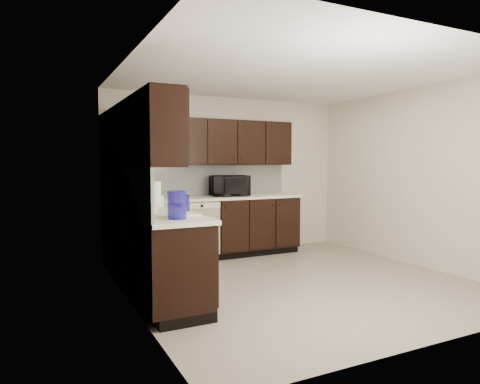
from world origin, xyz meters
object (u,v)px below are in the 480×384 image
storage_bin (137,195)px  blue_pitcher (177,205)px  sink (162,219)px  microwave (229,186)px  toaster_oven (122,192)px

storage_bin → blue_pitcher: (-0.06, -1.88, 0.04)m
sink → storage_bin: (0.05, 1.36, 0.15)m
sink → microwave: 2.33m
sink → blue_pitcher: bearing=-90.7°
blue_pitcher → sink: bearing=76.4°
sink → toaster_oven: (-0.07, 1.72, 0.18)m
storage_bin → sink: bearing=-92.2°
toaster_oven → storage_bin: (0.12, -0.36, -0.03)m
sink → toaster_oven: bearing=92.3°
microwave → blue_pitcher: size_ratio=2.21×
toaster_oven → blue_pitcher: 2.24m
microwave → toaster_oven: 1.63m
toaster_oven → storage_bin: bearing=-72.4°
sink → toaster_oven: sink is taller
microwave → blue_pitcher: 2.72m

